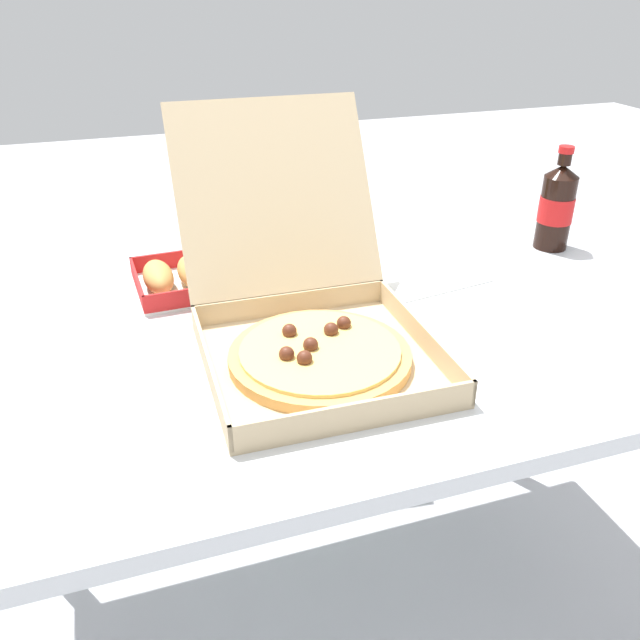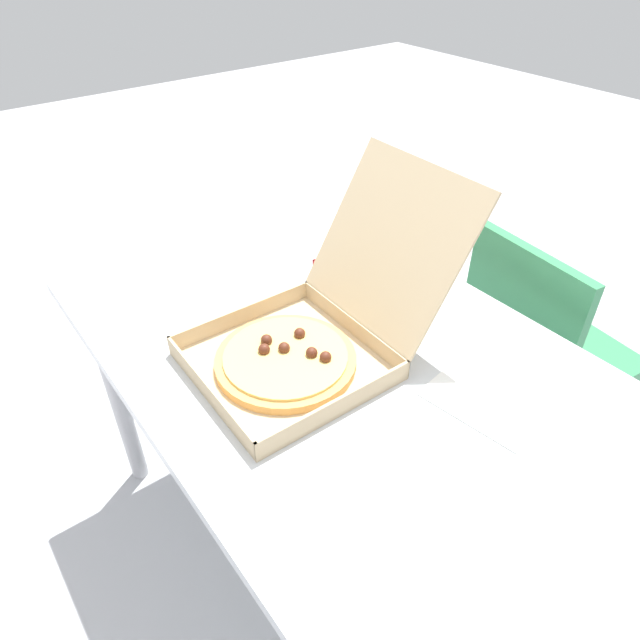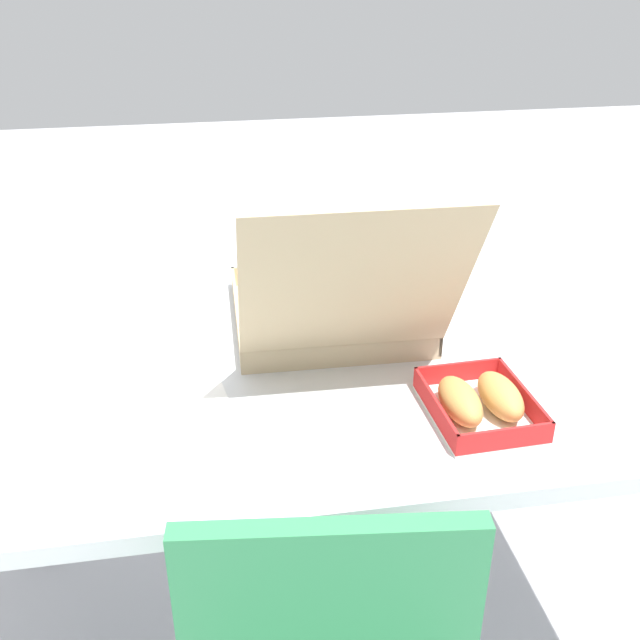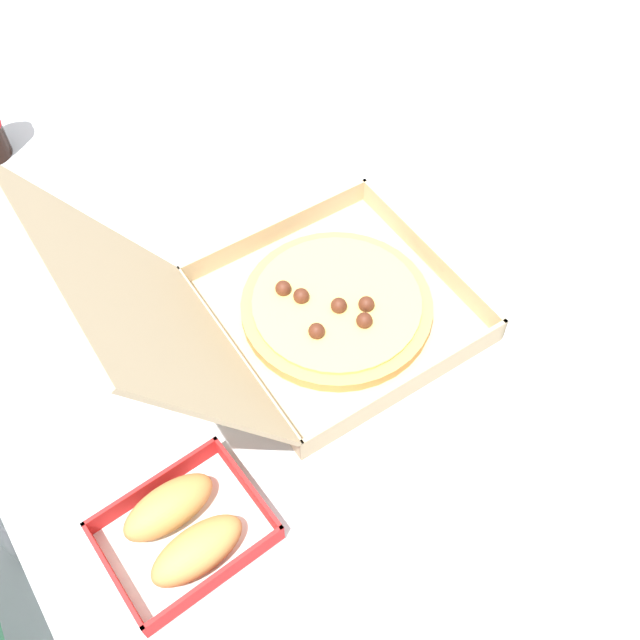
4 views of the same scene
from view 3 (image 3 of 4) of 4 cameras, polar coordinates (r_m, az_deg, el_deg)
ground_plane at (r=1.82m, az=-0.64°, el=-22.91°), size 10.00×10.00×0.00m
dining_table at (r=1.38m, az=-0.78°, el=-5.33°), size 1.35×0.83×0.74m
pizza_box_open at (r=1.37m, az=0.92°, el=0.87°), size 0.36×0.54×0.35m
bread_side_box at (r=1.19m, az=12.04°, el=-6.05°), size 0.16×0.20×0.06m
paper_menu at (r=1.22m, az=-11.99°, el=-6.35°), size 0.23×0.18×0.00m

